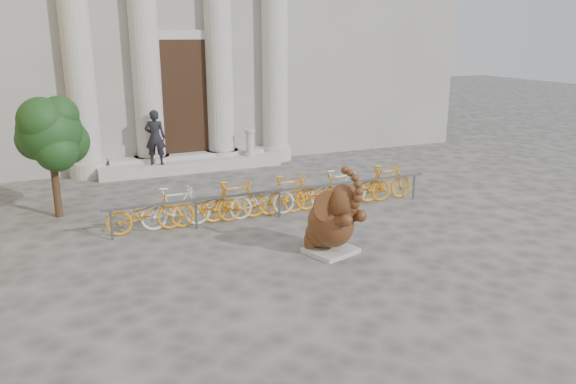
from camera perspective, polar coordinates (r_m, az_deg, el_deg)
name	(u,v)px	position (r m, az deg, el deg)	size (l,w,h in m)	color
ground	(315,278)	(10.59, 2.75, -8.69)	(80.00, 80.00, 0.00)	#474442
entrance_steps	(191,164)	(19.00, -9.82, 2.79)	(6.00, 1.20, 0.36)	#A8A59E
elephant_statue	(332,222)	(11.50, 4.54, -3.02)	(1.26, 1.50, 1.89)	#A8A59E
bike_rack	(275,196)	(13.96, -1.33, -0.36)	(8.36, 0.53, 1.00)	slate
tree	(51,134)	(14.60, -22.92, 5.47)	(1.72, 1.57, 2.98)	#332114
pedestrian	(155,137)	(18.22, -13.35, 5.42)	(0.64, 0.42, 1.75)	black
balustrade_post	(250,144)	(19.15, -3.91, 4.92)	(0.37, 0.37, 0.91)	#A8A59E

